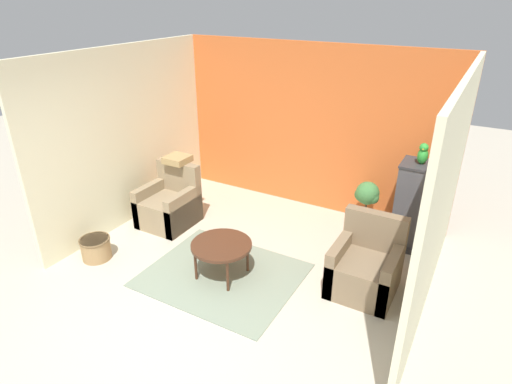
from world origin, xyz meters
name	(u,v)px	position (x,y,z in m)	size (l,w,h in m)	color
ground_plane	(178,329)	(0.00, 0.00, 0.00)	(20.00, 20.00, 0.00)	beige
wall_back_accent	(310,129)	(0.00, 3.48, 1.31)	(4.50, 0.06, 2.63)	orange
wall_left	(127,137)	(-2.22, 1.72, 1.31)	(0.06, 3.45, 2.63)	beige
wall_right	(443,202)	(2.22, 1.72, 1.31)	(0.06, 3.45, 2.63)	beige
area_rug	(223,275)	(-0.10, 1.04, 0.01)	(1.89, 1.57, 0.01)	gray
coffee_table	(221,247)	(-0.10, 1.04, 0.43)	(0.76, 0.76, 0.47)	#472819
armchair_left	(169,206)	(-1.57, 1.79, 0.30)	(0.75, 0.77, 0.92)	#8E7A5B
armchair_right	(365,268)	(1.54, 1.65, 0.30)	(0.75, 0.77, 0.92)	#7A664C
birdcage	(414,206)	(1.80, 2.98, 0.60)	(0.57, 0.57, 1.24)	#353539
parrot	(423,154)	(1.80, 2.98, 1.37)	(0.14, 0.24, 0.29)	green
potted_plant	(367,199)	(1.10, 3.14, 0.47)	(0.38, 0.35, 0.75)	beige
wicker_basket	(96,248)	(-1.81, 0.53, 0.16)	(0.40, 0.40, 0.30)	#A37F51
throw_pillow	(177,159)	(-1.57, 2.07, 0.97)	(0.35, 0.35, 0.10)	tan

